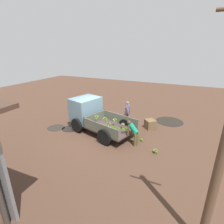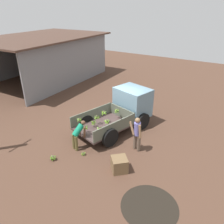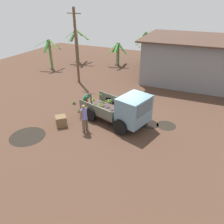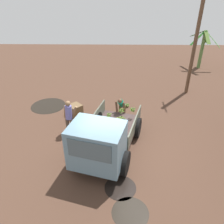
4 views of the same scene
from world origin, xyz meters
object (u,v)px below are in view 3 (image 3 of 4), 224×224
Objects in this scene: banana_bunch_on_ground_0 at (79,111)px; wooden_crate_0 at (61,121)px; cargo_truck at (127,110)px; person_worker_loading at (87,99)px; person_bystander_near_shed at (152,74)px; utility_pole at (76,47)px; person_foreground_visitor at (84,117)px; banana_bunch_on_ground_1 at (74,102)px.

banana_bunch_on_ground_0 is 0.30× the size of wooden_crate_0.
cargo_truck reaches higher than banana_bunch_on_ground_0.
person_worker_loading is at bearing 81.37° from wooden_crate_0.
person_bystander_near_shed is (2.57, 6.25, 0.11)m from person_worker_loading.
person_bystander_near_shed is at bearing 71.17° from wooden_crate_0.
cargo_truck is 3.20m from person_worker_loading.
utility_pole is (-6.32, 4.87, 2.00)m from cargo_truck.
person_foreground_visitor is at bearing 1.32° from wooden_crate_0.
person_bystander_near_shed is 9.07m from wooden_crate_0.
person_worker_loading is at bearing -179.64° from person_bystander_near_shed.
banana_bunch_on_ground_1 is at bearing 169.70° from person_bystander_near_shed.
person_bystander_near_shed is at bearing -81.26° from person_foreground_visitor.
cargo_truck reaches higher than banana_bunch_on_ground_1.
utility_pole is 3.83× the size of person_bystander_near_shed.
person_foreground_visitor is 1.27× the size of person_worker_loading.
person_foreground_visitor reaches higher than banana_bunch_on_ground_1.
banana_bunch_on_ground_0 is (2.90, -4.61, -2.91)m from utility_pole.
utility_pole is at bearing 114.17° from wooden_crate_0.
person_bystander_near_shed is (1.35, 8.53, -0.04)m from person_foreground_visitor.
banana_bunch_on_ground_1 is (-0.93, 0.86, 0.03)m from banana_bunch_on_ground_0.
person_bystander_near_shed is 8.73× the size of banana_bunch_on_ground_0.
utility_pole is 3.64× the size of person_foreground_visitor.
banana_bunch_on_ground_0 is (-2.90, -6.76, -0.76)m from person_bystander_near_shed.
person_foreground_visitor reaches higher than banana_bunch_on_ground_0.
banana_bunch_on_ground_0 is (-1.55, 1.77, -0.81)m from person_foreground_visitor.
person_foreground_visitor is 2.59m from person_worker_loading.
banana_bunch_on_ground_1 is (-1.26, 0.35, -0.62)m from person_worker_loading.
person_worker_loading is 7.24× the size of banana_bunch_on_ground_0.
banana_bunch_on_ground_1 is (-4.35, 1.12, -0.89)m from cargo_truck.
cargo_truck is at bearing 1.91° from person_worker_loading.
cargo_truck is 3.43× the size of person_worker_loading.
wooden_crate_0 is at bearing -176.12° from person_bystander_near_shed.
cargo_truck is 7.04m from person_bystander_near_shed.
utility_pole is 4.62× the size of person_worker_loading.
person_bystander_near_shed reaches higher than wooden_crate_0.
utility_pole reaches higher than banana_bunch_on_ground_0.
person_foreground_visitor is 1.05× the size of person_bystander_near_shed.
wooden_crate_0 is at bearing -82.78° from person_worker_loading.
cargo_truck is 7.47× the size of wooden_crate_0.
person_bystander_near_shed reaches higher than person_worker_loading.
person_worker_loading reaches higher than wooden_crate_0.
cargo_truck is 4.58m from banana_bunch_on_ground_1.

